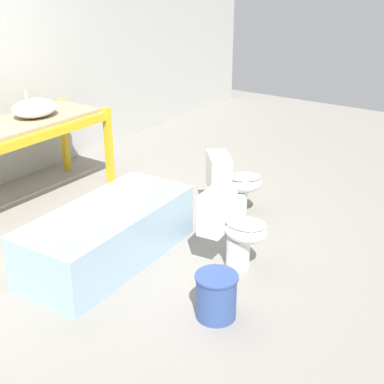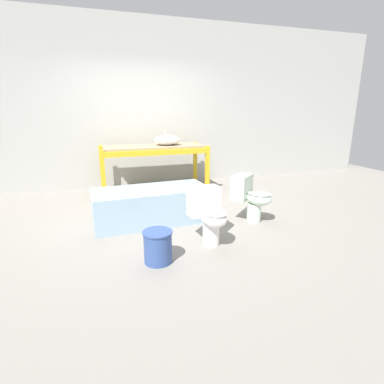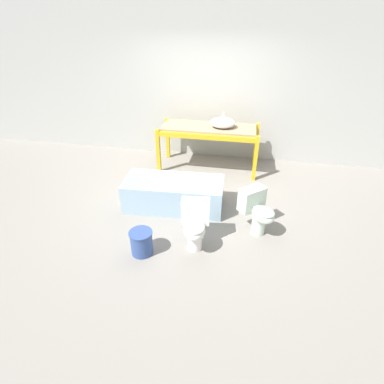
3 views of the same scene
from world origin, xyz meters
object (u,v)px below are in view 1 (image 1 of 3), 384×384
toilet_near (232,225)px  bucket_white (216,295)px  sink_basin (34,108)px  toilet_far (232,181)px  bathtub_main (108,231)px

toilet_near → bucket_white: size_ratio=1.91×
sink_basin → toilet_near: bearing=-92.0°
toilet_far → bucket_white: 1.67m
sink_basin → bathtub_main: size_ratio=0.30×
sink_basin → toilet_far: size_ratio=0.73×
bathtub_main → bucket_white: 1.19m
bathtub_main → toilet_near: 1.04m
bathtub_main → toilet_far: (1.32, -0.41, 0.10)m
toilet_near → toilet_far: 0.94m
bathtub_main → toilet_far: toilet_far is taller
toilet_near → bucket_white: 0.74m
sink_basin → bucket_white: (-0.75, -2.68, -0.79)m
bucket_white → toilet_far: bearing=27.4°
bucket_white → toilet_near: bearing=22.7°
sink_basin → toilet_far: sink_basin is taller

